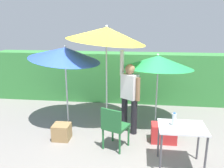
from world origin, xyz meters
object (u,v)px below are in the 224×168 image
Objects in this scene: chair_plastic at (114,126)px; bottle_water at (174,119)px; umbrella_yellow at (106,34)px; cooler_box at (164,133)px; folding_table at (182,132)px; person_vendor at (130,93)px; crate_cardboard at (62,132)px; umbrella_orange at (158,62)px; umbrella_rainbow at (65,54)px.

bottle_water reaches higher than chair_plastic.
cooler_box is (1.33, -0.76, -2.01)m from umbrella_yellow.
umbrella_yellow reaches higher than folding_table.
person_vendor is 1.47m from bottle_water.
folding_table is at bearing -16.17° from crate_cardboard.
umbrella_yellow is 3.10× the size of folding_table.
umbrella_orange is at bearing 97.53° from cooler_box.
cooler_box is at bearing -16.11° from umbrella_rainbow.
umbrella_rainbow reaches higher than crate_cardboard.
umbrella_yellow is at bearing -170.95° from umbrella_orange.
umbrella_orange is at bearing 100.27° from folding_table.
umbrella_rainbow is 3.85× the size of cooler_box.
umbrella_rainbow reaches higher than bottle_water.
chair_plastic is (1.28, -1.08, -1.26)m from umbrella_rainbow.
umbrella_rainbow reaches higher than person_vendor.
umbrella_orange reaches higher than cooler_box.
chair_plastic reaches higher than cooler_box.
crate_cardboard is at bearing -82.95° from umbrella_rainbow.
umbrella_rainbow is at bearing 139.86° from chair_plastic.
bottle_water is at bearing -21.26° from chair_plastic.
umbrella_rainbow is 1.15× the size of umbrella_orange.
folding_table is at bearing -46.55° from umbrella_yellow.
bottle_water reaches higher than crate_cardboard.
folding_table is at bearing -31.28° from umbrella_rainbow.
chair_plastic is 1.68× the size of cooler_box.
cooler_box is at bearing 22.29° from chair_plastic.
crate_cardboard is 0.45× the size of folding_table.
folding_table is (0.33, -1.81, -0.90)m from umbrella_orange.
umbrella_rainbow reaches higher than cooler_box.
person_vendor reaches higher than umbrella_orange.
bottle_water reaches higher than cooler_box.
cooler_box reaches higher than crate_cardboard.
chair_plastic is at bearing -107.60° from person_vendor.
crate_cardboard is (-1.43, -0.55, -0.76)m from person_vendor.
person_vendor is at bearing 20.92° from crate_cardboard.
umbrella_rainbow is 2.55× the size of folding_table.
crate_cardboard is at bearing 163.33° from bottle_water.
umbrella_yellow reaches higher than crate_cardboard.
umbrella_rainbow is 1.80m from crate_cardboard.
umbrella_rainbow is 1.07m from umbrella_yellow.
chair_plastic is 1.30m from folding_table.
umbrella_yellow reaches higher than umbrella_orange.
chair_plastic is (-0.89, -1.37, -1.06)m from umbrella_orange.
bottle_water is (2.25, -0.67, 0.71)m from crate_cardboard.
bottle_water is at bearing -48.98° from umbrella_yellow.
bottle_water is (2.36, -1.50, -0.89)m from umbrella_rainbow.
chair_plastic is 1.14m from cooler_box.
umbrella_yellow reaches higher than umbrella_rainbow.
bottle_water is at bearing -84.10° from umbrella_orange.
person_vendor reaches higher than folding_table.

